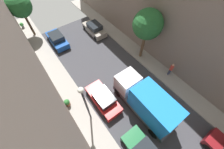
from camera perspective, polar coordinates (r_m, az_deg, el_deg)
name	(u,v)px	position (r m, az deg, el deg)	size (l,w,h in m)	color
ground	(131,97)	(14.91, 8.01, -9.15)	(32.00, 32.00, 0.00)	#38383D
sidewalk_left	(91,125)	(13.76, -8.72, -20.18)	(2.00, 44.00, 0.15)	gray
sidewalk_right	(163,74)	(17.36, 20.44, 0.31)	(2.00, 44.00, 0.15)	gray
parked_car_left_3	(103,99)	(13.88, -3.61, -10.14)	(1.78, 4.20, 1.57)	red
parked_car_left_4	(57,39)	(20.95, -21.82, 13.42)	(1.78, 4.20, 1.57)	#194799
parked_car_right_2	(94,29)	(21.56, -7.31, 18.33)	(1.78, 4.20, 1.57)	gray
delivery_truck	(146,102)	(12.93, 14.06, -10.90)	(2.26, 6.60, 3.38)	#4C4C51
pedestrian	(171,69)	(16.80, 23.33, 2.12)	(0.40, 0.36, 1.72)	#2D334C
street_tree_0	(19,6)	(22.27, -34.18, 22.57)	(2.97, 2.97, 5.79)	brown
street_tree_1	(148,25)	(15.51, 14.58, 19.37)	(3.18, 3.18, 6.21)	brown
potted_plant_0	(67,103)	(14.46, -18.16, -11.06)	(0.56, 0.56, 0.94)	brown
potted_plant_2	(22,25)	(26.32, -33.37, 16.84)	(0.54, 0.54, 0.83)	slate
lamp_post	(85,101)	(10.67, -11.27, -10.67)	(0.44, 0.44, 5.40)	#333338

